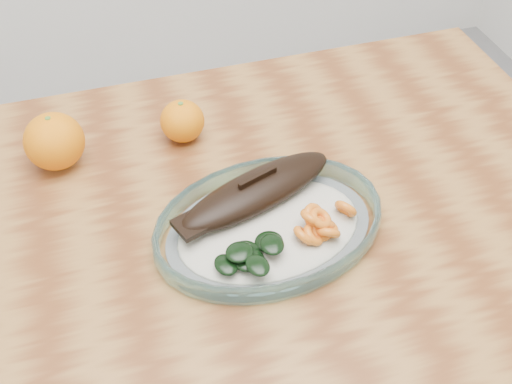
{
  "coord_description": "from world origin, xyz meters",
  "views": [
    {
      "loc": [
        -0.1,
        -0.55,
        1.39
      ],
      "look_at": [
        0.08,
        0.06,
        0.77
      ],
      "focal_mm": 45.0,
      "sensor_mm": 36.0,
      "label": 1
    }
  ],
  "objects_px": {
    "plated_meal": "(269,222)",
    "orange_left": "(54,141)",
    "dining_table": "(211,290)",
    "orange_right": "(182,121)"
  },
  "relations": [
    {
      "from": "orange_left",
      "to": "orange_right",
      "type": "distance_m",
      "value": 0.19
    },
    {
      "from": "dining_table",
      "to": "plated_meal",
      "type": "height_order",
      "value": "plated_meal"
    },
    {
      "from": "dining_table",
      "to": "plated_meal",
      "type": "relative_size",
      "value": 1.93
    },
    {
      "from": "orange_left",
      "to": "orange_right",
      "type": "xyz_separation_m",
      "value": [
        0.19,
        0.01,
        -0.01
      ]
    },
    {
      "from": "dining_table",
      "to": "orange_right",
      "type": "bearing_deg",
      "value": 85.53
    },
    {
      "from": "plated_meal",
      "to": "orange_right",
      "type": "distance_m",
      "value": 0.24
    },
    {
      "from": "plated_meal",
      "to": "orange_left",
      "type": "height_order",
      "value": "orange_left"
    },
    {
      "from": "dining_table",
      "to": "plated_meal",
      "type": "xyz_separation_m",
      "value": [
        0.08,
        -0.0,
        0.12
      ]
    },
    {
      "from": "plated_meal",
      "to": "orange_left",
      "type": "relative_size",
      "value": 7.13
    },
    {
      "from": "dining_table",
      "to": "plated_meal",
      "type": "distance_m",
      "value": 0.14
    }
  ]
}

